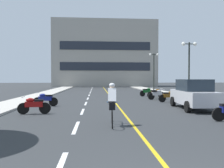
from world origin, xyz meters
The scene contains 26 objects.
ground_plane centered at (0.00, 21.00, 0.00)m, with size 140.00×140.00×0.00m, color #2D3033.
curb_left centered at (-7.20, 24.00, 0.06)m, with size 2.40×72.00×0.12m, color #B7B2A8.
curb_right centered at (7.20, 24.00, 0.06)m, with size 2.40×72.00×0.12m, color #B7B2A8.
lane_dash_1 centered at (-2.00, 6.00, 0.00)m, with size 0.14×2.20×0.01m, color silver.
lane_dash_2 centered at (-2.00, 10.00, 0.00)m, with size 0.14×2.20×0.01m, color silver.
lane_dash_3 centered at (-2.00, 14.00, 0.00)m, with size 0.14×2.20×0.01m, color silver.
lane_dash_4 centered at (-2.00, 18.00, 0.00)m, with size 0.14×2.20×0.01m, color silver.
lane_dash_5 centered at (-2.00, 22.00, 0.00)m, with size 0.14×2.20×0.01m, color silver.
lane_dash_6 centered at (-2.00, 26.00, 0.00)m, with size 0.14×2.20×0.01m, color silver.
lane_dash_7 centered at (-2.00, 30.00, 0.00)m, with size 0.14×2.20×0.01m, color silver.
lane_dash_8 centered at (-2.00, 34.00, 0.00)m, with size 0.14×2.20×0.01m, color silver.
lane_dash_9 centered at (-2.00, 38.00, 0.00)m, with size 0.14×2.20×0.01m, color silver.
lane_dash_10 centered at (-2.00, 42.00, 0.00)m, with size 0.14×2.20×0.01m, color silver.
lane_dash_11 centered at (-2.00, 46.00, 0.00)m, with size 0.14×2.20×0.01m, color silver.
centre_line_yellow centered at (0.25, 24.00, 0.00)m, with size 0.12×66.00×0.01m, color gold.
office_building centered at (0.81, 49.50, 7.38)m, with size 23.09×9.12×14.77m.
street_lamp_mid centered at (7.40, 17.46, 3.87)m, with size 1.46×0.36×5.13m.
street_lamp_far centered at (7.23, 29.34, 4.05)m, with size 1.46×0.36×5.41m.
parked_car_near centered at (4.72, 10.56, 0.92)m, with size 2.13×4.30×1.82m.
motorcycle_3 centered at (-4.50, 9.32, 0.47)m, with size 1.70×0.60×0.92m.
motorcycle_4 centered at (-4.66, 12.65, 0.47)m, with size 1.70×0.60×0.92m.
motorcycle_5 centered at (4.52, 14.56, 0.47)m, with size 1.70×0.60×0.92m.
motorcycle_6 centered at (4.15, 16.64, 0.47)m, with size 1.68×0.64×0.92m.
motorcycle_7 centered at (4.46, 18.14, 0.47)m, with size 1.70×0.60×0.92m.
motorcycle_8 centered at (4.13, 20.30, 0.47)m, with size 1.65×0.76×0.92m.
cyclist_rider centered at (-0.59, 6.26, 0.89)m, with size 0.42×1.77×1.71m.
Camera 1 is at (-1.23, -2.51, 1.89)m, focal length 35.41 mm.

